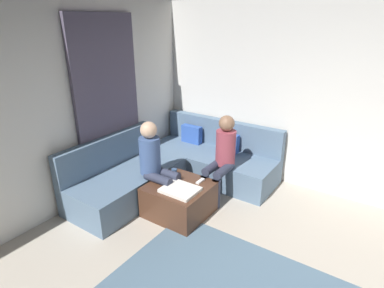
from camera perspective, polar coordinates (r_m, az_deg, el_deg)
The scene contains 10 objects.
wall_back at distance 4.70m, azimuth 26.51°, elevation 6.44°, with size 6.00×0.12×2.70m, color silver.
wall_left at distance 3.99m, azimuth -30.08°, elevation 3.37°, with size 0.12×6.00×2.70m, color silver.
curtain_panel at distance 4.62m, azimuth -14.98°, elevation 6.49°, with size 0.06×1.10×2.50m, color #595166.
sectional_couch at distance 4.86m, azimuth -2.77°, elevation -4.22°, with size 2.10×2.55×0.87m.
ottoman at distance 4.19m, azimuth -2.26°, elevation -9.98°, with size 0.76×0.76×0.42m, color #4C2D1E.
folded_blanket at distance 3.93m, azimuth -2.16°, elevation -8.33°, with size 0.44×0.36×0.04m, color white.
coffee_mug at distance 4.30m, azimuth -3.26°, elevation -5.13°, with size 0.08×0.08×0.10m, color #334C72.
game_remote at distance 4.14m, azimuth 1.54°, elevation -6.78°, with size 0.05×0.15×0.02m, color white.
person_on_couch_back at distance 4.38m, azimuth 5.51°, elevation -1.94°, with size 0.30×0.60×1.20m.
person_on_couch_side at distance 4.16m, azimuth -6.61°, elevation -3.32°, with size 0.60×0.30×1.20m.
Camera 1 is at (0.56, -1.60, 2.42)m, focal length 29.25 mm.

